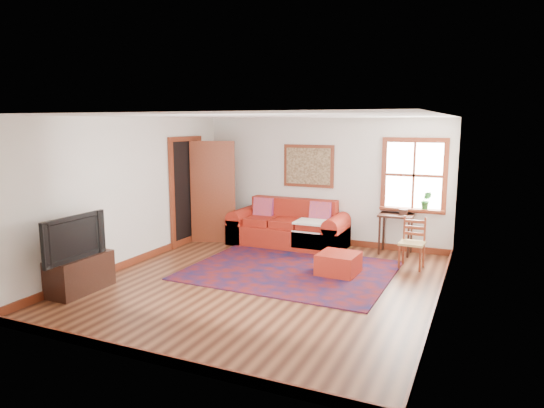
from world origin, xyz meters
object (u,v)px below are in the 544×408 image
at_px(side_table, 396,221).
at_px(media_cabinet, 80,274).
at_px(red_leather_sofa, 289,230).
at_px(red_ottoman, 338,264).
at_px(ladder_back_chair, 413,241).

distance_m(side_table, media_cabinet, 5.46).
xyz_separation_m(red_leather_sofa, media_cabinet, (-1.73, -3.73, -0.04)).
bearing_deg(red_ottoman, red_leather_sofa, 137.96).
height_order(red_ottoman, media_cabinet, media_cabinet).
bearing_deg(media_cabinet, red_ottoman, 35.73).
relative_size(side_table, ladder_back_chair, 0.87).
relative_size(red_ottoman, side_table, 0.82).
height_order(side_table, media_cabinet, side_table).
relative_size(red_leather_sofa, media_cabinet, 2.40).
distance_m(red_ottoman, ladder_back_chair, 1.38).
bearing_deg(ladder_back_chair, side_table, 118.17).
bearing_deg(media_cabinet, red_leather_sofa, 65.18).
height_order(red_leather_sofa, side_table, red_leather_sofa).
height_order(red_ottoman, ladder_back_chair, ladder_back_chair).
xyz_separation_m(side_table, media_cabinet, (-3.77, -3.94, -0.36)).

